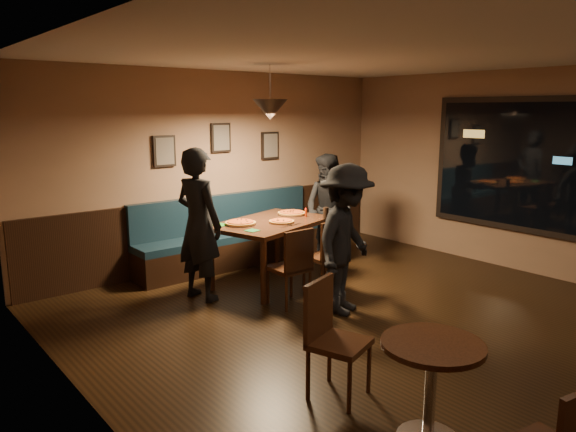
% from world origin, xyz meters
% --- Properties ---
extents(floor, '(7.00, 7.00, 0.00)m').
position_xyz_m(floor, '(0.00, 0.00, 0.00)').
color(floor, black).
rests_on(floor, ground).
extents(ceiling, '(7.00, 7.00, 0.00)m').
position_xyz_m(ceiling, '(0.00, 0.00, 2.80)').
color(ceiling, silver).
rests_on(ceiling, ground).
extents(wall_back, '(6.00, 0.00, 6.00)m').
position_xyz_m(wall_back, '(0.00, 3.50, 1.40)').
color(wall_back, '#8C704F').
rests_on(wall_back, ground).
extents(wall_left, '(0.00, 7.00, 7.00)m').
position_xyz_m(wall_left, '(-3.00, 0.00, 1.40)').
color(wall_left, '#8C704F').
rests_on(wall_left, ground).
extents(wall_right, '(0.00, 7.00, 7.00)m').
position_xyz_m(wall_right, '(3.00, 0.00, 1.40)').
color(wall_right, '#8C704F').
rests_on(wall_right, ground).
extents(wainscot, '(5.88, 0.06, 1.00)m').
position_xyz_m(wainscot, '(0.00, 3.47, 0.50)').
color(wainscot, black).
rests_on(wainscot, ground).
extents(booth_bench, '(3.00, 0.60, 1.00)m').
position_xyz_m(booth_bench, '(0.00, 3.20, 0.50)').
color(booth_bench, '#0F232D').
rests_on(booth_bench, ground).
extents(window_frame, '(0.06, 2.56, 1.86)m').
position_xyz_m(window_frame, '(2.96, 0.50, 1.50)').
color(window_frame, black).
rests_on(window_frame, wall_right).
extents(window_glass, '(0.00, 2.40, 2.40)m').
position_xyz_m(window_glass, '(2.93, 0.50, 1.50)').
color(window_glass, black).
rests_on(window_glass, wall_right).
extents(picture_left, '(0.32, 0.04, 0.42)m').
position_xyz_m(picture_left, '(-0.90, 3.47, 1.70)').
color(picture_left, black).
rests_on(picture_left, wall_back).
extents(picture_center, '(0.32, 0.04, 0.42)m').
position_xyz_m(picture_center, '(0.00, 3.47, 1.85)').
color(picture_center, black).
rests_on(picture_center, wall_back).
extents(picture_right, '(0.32, 0.04, 0.42)m').
position_xyz_m(picture_right, '(0.90, 3.47, 1.70)').
color(picture_right, black).
rests_on(picture_right, wall_back).
extents(pendant_lamp, '(0.44, 0.44, 0.25)m').
position_xyz_m(pendant_lamp, '(-0.07, 2.20, 2.25)').
color(pendant_lamp, black).
rests_on(pendant_lamp, ceiling).
extents(dining_table, '(1.75, 1.36, 0.83)m').
position_xyz_m(dining_table, '(-0.07, 2.20, 0.41)').
color(dining_table, black).
rests_on(dining_table, floor).
extents(chair_near_left, '(0.42, 0.42, 0.92)m').
position_xyz_m(chair_near_left, '(-0.41, 1.43, 0.46)').
color(chair_near_left, '#321C0E').
rests_on(chair_near_left, floor).
extents(chair_near_right, '(0.42, 0.42, 0.92)m').
position_xyz_m(chair_near_right, '(0.24, 1.53, 0.46)').
color(chair_near_right, black).
rests_on(chair_near_right, floor).
extents(diner_left, '(0.58, 0.75, 1.82)m').
position_xyz_m(diner_left, '(-1.09, 2.28, 0.91)').
color(diner_left, black).
rests_on(diner_left, floor).
extents(diner_right, '(0.76, 0.90, 1.63)m').
position_xyz_m(diner_right, '(1.11, 2.35, 0.81)').
color(diner_right, black).
rests_on(diner_right, floor).
extents(diner_front, '(1.24, 1.00, 1.68)m').
position_xyz_m(diner_front, '(-0.08, 0.84, 0.84)').
color(diner_front, black).
rests_on(diner_front, floor).
extents(pizza_a, '(0.49, 0.49, 0.04)m').
position_xyz_m(pizza_a, '(-0.49, 2.28, 0.85)').
color(pizza_a, gold).
rests_on(pizza_a, dining_table).
extents(pizza_b, '(0.35, 0.35, 0.04)m').
position_xyz_m(pizza_b, '(-0.02, 2.04, 0.85)').
color(pizza_b, orange).
rests_on(pizza_b, dining_table).
extents(pizza_c, '(0.49, 0.49, 0.04)m').
position_xyz_m(pizza_c, '(0.42, 2.37, 0.85)').
color(pizza_c, orange).
rests_on(pizza_c, dining_table).
extents(soda_glass, '(0.09, 0.09, 0.16)m').
position_xyz_m(soda_glass, '(0.58, 1.86, 0.91)').
color(soda_glass, black).
rests_on(soda_glass, dining_table).
extents(tabasco_bottle, '(0.04, 0.04, 0.13)m').
position_xyz_m(tabasco_bottle, '(0.47, 2.13, 0.89)').
color(tabasco_bottle, '#972305').
rests_on(tabasco_bottle, dining_table).
extents(napkin_a, '(0.21, 0.21, 0.01)m').
position_xyz_m(napkin_a, '(-0.70, 2.42, 0.83)').
color(napkin_a, '#1C6B1F').
rests_on(napkin_a, dining_table).
extents(napkin_b, '(0.17, 0.17, 0.01)m').
position_xyz_m(napkin_b, '(-0.59, 1.90, 0.83)').
color(napkin_b, '#1B672E').
rests_on(napkin_b, dining_table).
extents(cutlery_set, '(0.20, 0.07, 0.00)m').
position_xyz_m(cutlery_set, '(-0.05, 1.83, 0.83)').
color(cutlery_set, '#B7B7BB').
rests_on(cutlery_set, dining_table).
extents(cafe_table, '(0.89, 0.89, 0.73)m').
position_xyz_m(cafe_table, '(-1.37, -1.23, 0.36)').
color(cafe_table, black).
rests_on(cafe_table, floor).
extents(cafe_chair_far, '(0.53, 0.53, 0.94)m').
position_xyz_m(cafe_chair_far, '(-1.43, -0.42, 0.47)').
color(cafe_chair_far, black).
rests_on(cafe_chair_far, floor).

